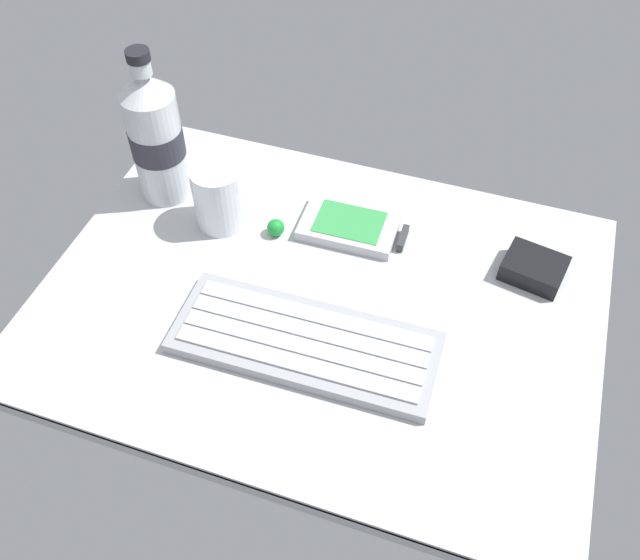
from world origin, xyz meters
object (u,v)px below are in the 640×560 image
at_px(charger_block, 534,268).
at_px(juice_cup, 219,198).
at_px(keyboard, 305,342).
at_px(handheld_device, 354,227).
at_px(water_bottle, 156,136).
at_px(trackball_mouse, 276,228).

bearing_deg(charger_block, juice_cup, -174.93).
bearing_deg(juice_cup, charger_block, 5.07).
distance_m(keyboard, juice_cup, 0.23).
distance_m(handheld_device, juice_cup, 0.17).
relative_size(handheld_device, juice_cup, 1.52).
relative_size(juice_cup, water_bottle, 0.41).
bearing_deg(charger_block, trackball_mouse, -173.83).
xyz_separation_m(water_bottle, charger_block, (0.48, 0.01, -0.08)).
height_order(juice_cup, charger_block, juice_cup).
height_order(keyboard, handheld_device, keyboard).
bearing_deg(water_bottle, handheld_device, 1.76).
bearing_deg(juice_cup, water_bottle, 162.75).
xyz_separation_m(handheld_device, charger_block, (0.22, -0.00, 0.00)).
height_order(keyboard, water_bottle, water_bottle).
height_order(handheld_device, charger_block, charger_block).
height_order(handheld_device, juice_cup, juice_cup).
xyz_separation_m(keyboard, charger_block, (0.22, 0.18, 0.00)).
xyz_separation_m(handheld_device, trackball_mouse, (-0.09, -0.04, 0.00)).
bearing_deg(charger_block, keyboard, -140.16).
bearing_deg(charger_block, handheld_device, 179.49).
height_order(juice_cup, trackball_mouse, juice_cup).
distance_m(handheld_device, water_bottle, 0.27).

